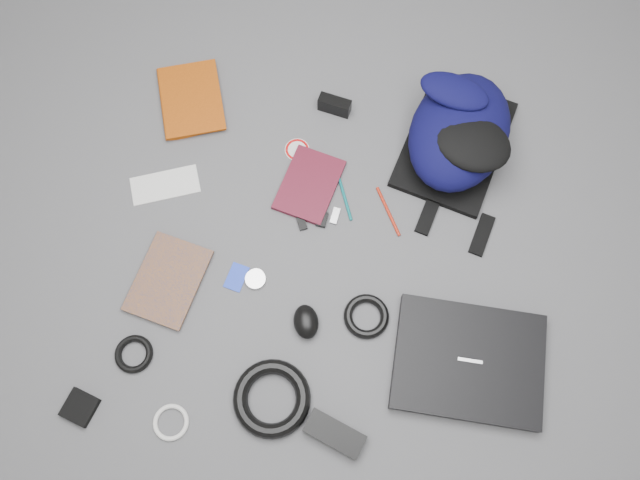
{
  "coord_description": "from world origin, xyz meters",
  "views": [
    {
      "loc": [
        0.03,
        -0.52,
        1.61
      ],
      "look_at": [
        0.0,
        0.0,
        0.02
      ],
      "focal_mm": 35.0,
      "sensor_mm": 36.0,
      "label": 1
    }
  ],
  "objects_px": {
    "mouse": "(306,322)",
    "compact_camera": "(335,105)",
    "power_brick": "(335,434)",
    "comic_book": "(140,270)",
    "backpack": "(459,132)",
    "textbook_red": "(161,105)",
    "laptop": "(468,362)",
    "dvd_case": "(309,185)",
    "pouch": "(80,407)"
  },
  "relations": [
    {
      "from": "comic_book",
      "to": "compact_camera",
      "type": "xyz_separation_m",
      "value": [
        0.5,
        0.51,
        0.02
      ]
    },
    {
      "from": "textbook_red",
      "to": "laptop",
      "type": "bearing_deg",
      "value": -52.5
    },
    {
      "from": "backpack",
      "to": "pouch",
      "type": "height_order",
      "value": "backpack"
    },
    {
      "from": "comic_book",
      "to": "power_brick",
      "type": "distance_m",
      "value": 0.66
    },
    {
      "from": "mouse",
      "to": "pouch",
      "type": "bearing_deg",
      "value": -168.5
    },
    {
      "from": "dvd_case",
      "to": "pouch",
      "type": "xyz_separation_m",
      "value": [
        -0.54,
        -0.63,
        0.0
      ]
    },
    {
      "from": "textbook_red",
      "to": "compact_camera",
      "type": "distance_m",
      "value": 0.5
    },
    {
      "from": "backpack",
      "to": "compact_camera",
      "type": "bearing_deg",
      "value": -176.33
    },
    {
      "from": "laptop",
      "to": "pouch",
      "type": "xyz_separation_m",
      "value": [
        -0.96,
        -0.16,
        -0.01
      ]
    },
    {
      "from": "textbook_red",
      "to": "compact_camera",
      "type": "relative_size",
      "value": 2.53
    },
    {
      "from": "comic_book",
      "to": "power_brick",
      "type": "xyz_separation_m",
      "value": [
        0.54,
        -0.39,
        0.01
      ]
    },
    {
      "from": "backpack",
      "to": "comic_book",
      "type": "distance_m",
      "value": 0.94
    },
    {
      "from": "backpack",
      "to": "dvd_case",
      "type": "height_order",
      "value": "backpack"
    },
    {
      "from": "compact_camera",
      "to": "power_brick",
      "type": "relative_size",
      "value": 0.64
    },
    {
      "from": "dvd_case",
      "to": "compact_camera",
      "type": "bearing_deg",
      "value": 94.63
    },
    {
      "from": "mouse",
      "to": "compact_camera",
      "type": "bearing_deg",
      "value": 73.74
    },
    {
      "from": "dvd_case",
      "to": "mouse",
      "type": "distance_m",
      "value": 0.39
    },
    {
      "from": "comic_book",
      "to": "dvd_case",
      "type": "height_order",
      "value": "comic_book"
    },
    {
      "from": "laptop",
      "to": "pouch",
      "type": "height_order",
      "value": "laptop"
    },
    {
      "from": "backpack",
      "to": "textbook_red",
      "type": "bearing_deg",
      "value": -165.82
    },
    {
      "from": "dvd_case",
      "to": "power_brick",
      "type": "xyz_separation_m",
      "value": [
        0.1,
        -0.66,
        0.01
      ]
    },
    {
      "from": "backpack",
      "to": "comic_book",
      "type": "bearing_deg",
      "value": -134.03
    },
    {
      "from": "power_brick",
      "to": "pouch",
      "type": "height_order",
      "value": "power_brick"
    },
    {
      "from": "mouse",
      "to": "pouch",
      "type": "height_order",
      "value": "mouse"
    },
    {
      "from": "laptop",
      "to": "textbook_red",
      "type": "height_order",
      "value": "laptop"
    },
    {
      "from": "compact_camera",
      "to": "pouch",
      "type": "bearing_deg",
      "value": -108.02
    },
    {
      "from": "power_brick",
      "to": "comic_book",
      "type": "bearing_deg",
      "value": 168.95
    },
    {
      "from": "comic_book",
      "to": "backpack",
      "type": "bearing_deg",
      "value": 43.35
    },
    {
      "from": "compact_camera",
      "to": "power_brick",
      "type": "xyz_separation_m",
      "value": [
        0.04,
        -0.9,
        -0.01
      ]
    },
    {
      "from": "mouse",
      "to": "power_brick",
      "type": "bearing_deg",
      "value": -84.58
    },
    {
      "from": "laptop",
      "to": "compact_camera",
      "type": "relative_size",
      "value": 3.98
    },
    {
      "from": "comic_book",
      "to": "pouch",
      "type": "height_order",
      "value": "pouch"
    },
    {
      "from": "comic_book",
      "to": "compact_camera",
      "type": "bearing_deg",
      "value": 63.09
    },
    {
      "from": "backpack",
      "to": "mouse",
      "type": "relative_size",
      "value": 4.56
    },
    {
      "from": "backpack",
      "to": "comic_book",
      "type": "xyz_separation_m",
      "value": [
        -0.84,
        -0.41,
        -0.08
      ]
    },
    {
      "from": "pouch",
      "to": "comic_book",
      "type": "bearing_deg",
      "value": 74.73
    },
    {
      "from": "textbook_red",
      "to": "compact_camera",
      "type": "xyz_separation_m",
      "value": [
        0.5,
        0.02,
        0.01
      ]
    },
    {
      "from": "comic_book",
      "to": "power_brick",
      "type": "relative_size",
      "value": 1.57
    },
    {
      "from": "mouse",
      "to": "comic_book",
      "type": "bearing_deg",
      "value": 153.09
    },
    {
      "from": "dvd_case",
      "to": "mouse",
      "type": "relative_size",
      "value": 2.26
    },
    {
      "from": "textbook_red",
      "to": "dvd_case",
      "type": "bearing_deg",
      "value": -41.15
    },
    {
      "from": "backpack",
      "to": "comic_book",
      "type": "height_order",
      "value": "backpack"
    },
    {
      "from": "compact_camera",
      "to": "mouse",
      "type": "relative_size",
      "value": 1.03
    },
    {
      "from": "laptop",
      "to": "comic_book",
      "type": "height_order",
      "value": "laptop"
    },
    {
      "from": "backpack",
      "to": "compact_camera",
      "type": "distance_m",
      "value": 0.36
    },
    {
      "from": "textbook_red",
      "to": "mouse",
      "type": "bearing_deg",
      "value": -67.32
    },
    {
      "from": "laptop",
      "to": "mouse",
      "type": "height_order",
      "value": "mouse"
    },
    {
      "from": "compact_camera",
      "to": "power_brick",
      "type": "distance_m",
      "value": 0.9
    },
    {
      "from": "backpack",
      "to": "pouch",
      "type": "distance_m",
      "value": 1.22
    },
    {
      "from": "backpack",
      "to": "dvd_case",
      "type": "relative_size",
      "value": 2.02
    }
  ]
}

